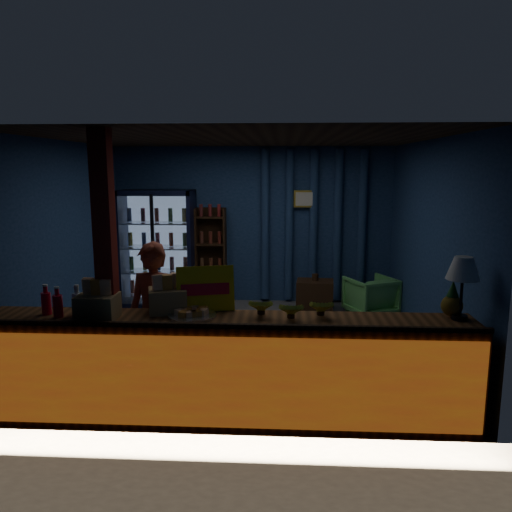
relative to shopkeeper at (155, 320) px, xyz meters
The scene contains 19 objects.
ground 1.79m from the shopkeeper, 61.56° to the left, with size 4.60×4.60×0.00m, color #515154.
room_walls 1.80m from the shopkeeper, 61.56° to the left, with size 4.60×4.60×4.60m.
counter 0.96m from the shopkeeper, 32.62° to the right, with size 4.40×0.57×0.99m.
support_post 0.77m from the shopkeeper, 120.34° to the right, with size 0.16×0.16×2.60m, color maroon.
beverage_cooler 3.43m from the shopkeeper, 103.20° to the left, with size 1.20×0.62×1.90m.
bottle_shelf 3.48m from the shopkeeper, 88.88° to the left, with size 0.50×0.28×1.60m.
curtain_folds 4.01m from the shopkeeper, 63.58° to the left, with size 1.74×0.14×2.50m.
framed_picture 3.99m from the shopkeeper, 65.28° to the left, with size 0.36×0.04×0.28m.
shopkeeper is the anchor object (origin of this frame).
green_chair 3.90m from the shopkeeper, 47.27° to the left, with size 0.65×0.67×0.61m, color #60BE5F.
side_table 3.47m from the shopkeeper, 58.88° to the left, with size 0.60×0.46×0.62m.
yellow_sign 0.73m from the shopkeeper, 25.31° to the right, with size 0.54×0.23×0.42m.
soda_bottles 0.91m from the shopkeeper, 146.92° to the right, with size 0.37×0.17×0.28m.
snack_box_left 0.73m from the shopkeeper, 122.05° to the right, with size 0.34×0.28×0.36m.
snack_box_centre 0.48m from the shopkeeper, 55.57° to the right, with size 0.40×0.36×0.36m.
pastry_tray 0.68m from the shopkeeper, 44.27° to the right, with size 0.43×0.43×0.07m.
banana_bunches 1.43m from the shopkeeper, 16.68° to the right, with size 0.78×0.30×0.17m.
table_lamp 2.91m from the shopkeeper, ahead, with size 0.29×0.29×0.56m.
pineapple 2.81m from the shopkeeper, ahead, with size 0.19×0.19×0.33m.
Camera 1 is at (0.50, -6.12, 2.27)m, focal length 35.00 mm.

